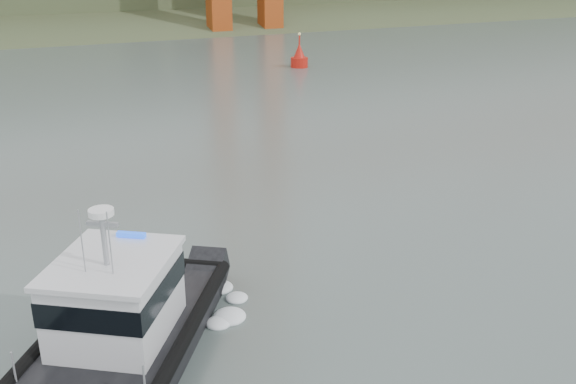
% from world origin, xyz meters
% --- Properties ---
extents(ground, '(400.00, 400.00, 0.00)m').
position_xyz_m(ground, '(0.00, 0.00, 0.00)').
color(ground, '#475451').
rests_on(ground, ground).
extents(patrol_boat, '(9.47, 11.61, 5.43)m').
position_xyz_m(patrol_boat, '(-9.62, 0.67, 1.36)').
color(patrol_boat, black).
rests_on(patrol_boat, ground).
extents(nav_buoy, '(1.81, 1.81, 3.78)m').
position_xyz_m(nav_buoy, '(17.08, 45.36, 0.99)').
color(nav_buoy, red).
rests_on(nav_buoy, ground).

